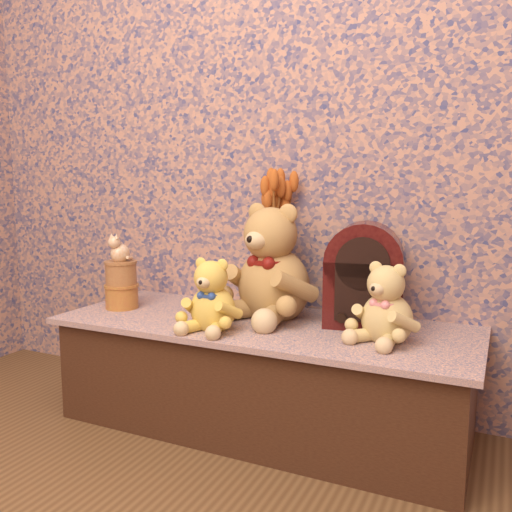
{
  "coord_description": "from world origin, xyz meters",
  "views": [
    {
      "loc": [
        0.76,
        -0.43,
        0.87
      ],
      "look_at": [
        0.0,
        1.18,
        0.62
      ],
      "focal_mm": 37.61,
      "sensor_mm": 36.0,
      "label": 1
    }
  ],
  "objects": [
    {
      "name": "display_shelf",
      "position": [
        0.0,
        1.23,
        0.19
      ],
      "size": [
        1.46,
        0.57,
        0.38
      ],
      "primitive_type": "cube",
      "color": "#374371",
      "rests_on": "ground"
    },
    {
      "name": "cathedral_radio",
      "position": [
        0.33,
        1.34,
        0.56
      ],
      "size": [
        0.28,
        0.23,
        0.35
      ],
      "primitive_type": null,
      "rotation": [
        0.0,
        0.0,
        0.17
      ],
      "color": "#36090A",
      "rests_on": "display_shelf"
    },
    {
      "name": "dried_stalks",
      "position": [
        -0.03,
        1.41,
        0.78
      ],
      "size": [
        0.24,
        0.24,
        0.43
      ],
      "primitive_type": null,
      "rotation": [
        0.0,
        0.0,
        0.06
      ],
      "color": "#B6521D",
      "rests_on": "ceramic_vase"
    },
    {
      "name": "cat_figurine",
      "position": [
        -0.58,
        1.19,
        0.62
      ],
      "size": [
        0.1,
        0.11,
        0.11
      ],
      "primitive_type": null,
      "rotation": [
        0.0,
        0.0,
        -0.21
      ],
      "color": "silver",
      "rests_on": "biscuit_tin_upper"
    },
    {
      "name": "biscuit_tin_upper",
      "position": [
        -0.58,
        1.19,
        0.52
      ],
      "size": [
        0.16,
        0.16,
        0.09
      ],
      "primitive_type": "cylinder",
      "rotation": [
        0.0,
        0.0,
        -0.43
      ],
      "color": "tan",
      "rests_on": "biscuit_tin_lower"
    },
    {
      "name": "ceramic_vase",
      "position": [
        -0.03,
        1.41,
        0.47
      ],
      "size": [
        0.12,
        0.12,
        0.18
      ],
      "primitive_type": "cylinder",
      "rotation": [
        0.0,
        0.0,
        0.12
      ],
      "color": "tan",
      "rests_on": "display_shelf"
    },
    {
      "name": "teddy_large",
      "position": [
        0.0,
        1.32,
        0.6
      ],
      "size": [
        0.44,
        0.49,
        0.44
      ],
      "primitive_type": null,
      "rotation": [
        0.0,
        0.0,
        -0.25
      ],
      "color": "#AD7443",
      "rests_on": "display_shelf"
    },
    {
      "name": "teddy_small",
      "position": [
        0.44,
        1.19,
        0.51
      ],
      "size": [
        0.28,
        0.31,
        0.26
      ],
      "primitive_type": null,
      "rotation": [
        0.0,
        0.0,
        -0.36
      ],
      "color": "tan",
      "rests_on": "display_shelf"
    },
    {
      "name": "biscuit_tin_lower",
      "position": [
        -0.58,
        1.19,
        0.43
      ],
      "size": [
        0.17,
        0.17,
        0.09
      ],
      "primitive_type": "cylinder",
      "rotation": [
        0.0,
        0.0,
        -0.42
      ],
      "color": "gold",
      "rests_on": "display_shelf"
    },
    {
      "name": "teddy_medium",
      "position": [
        -0.11,
        1.08,
        0.51
      ],
      "size": [
        0.21,
        0.24,
        0.26
      ],
      "primitive_type": null,
      "rotation": [
        0.0,
        0.0,
        0.01
      ],
      "color": "gold",
      "rests_on": "display_shelf"
    }
  ]
}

